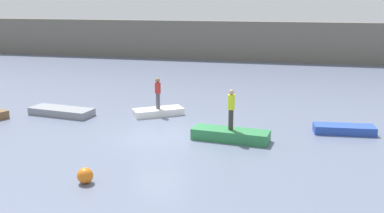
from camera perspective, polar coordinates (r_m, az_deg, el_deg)
The scene contains 9 objects.
ground_plane at distance 20.36m, azimuth -4.24°, elevation -3.98°, with size 120.00×120.00×0.00m, color slate.
embankment_wall at distance 45.47m, azimuth 5.88°, elevation 8.42°, with size 80.00×1.20×3.95m, color #666056.
rowboat_grey at distance 25.09m, azimuth -16.48°, elevation -0.62°, with size 3.53×1.25×0.39m, color gray.
rowboat_white at distance 24.13m, azimuth -4.39°, elevation -0.68°, with size 2.68×1.06×0.37m, color white.
rowboat_green at distance 19.89m, azimuth 4.99°, elevation -3.68°, with size 3.44×1.06×0.50m, color #2D7F47.
rowboat_blue at distance 22.03m, azimuth 19.04°, elevation -2.80°, with size 2.79×0.96×0.40m, color #2B4CAD.
person_hiviz_shirt at distance 19.55m, azimuth 5.07°, elevation -0.13°, with size 0.32×0.32×1.83m.
person_red_shirt at distance 23.87m, azimuth -4.44°, elevation 1.94°, with size 0.32×0.32×1.68m.
mooring_buoy at distance 15.80m, azimuth -13.63°, elevation -8.66°, with size 0.56×0.56×0.56m, color orange.
Camera 1 is at (5.93, -18.46, 6.22)m, focal length 41.32 mm.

